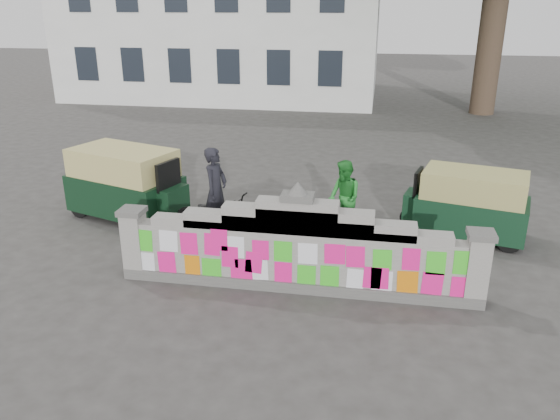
% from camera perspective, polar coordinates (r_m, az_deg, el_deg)
% --- Properties ---
extents(ground, '(100.00, 100.00, 0.00)m').
position_cam_1_polar(ground, '(9.89, 1.74, -8.19)').
color(ground, '#383533').
rests_on(ground, ground).
extents(parapet_wall, '(6.48, 0.44, 2.01)m').
position_cam_1_polar(parapet_wall, '(9.54, 1.79, -4.26)').
color(parapet_wall, '#4C4C49').
rests_on(parapet_wall, ground).
extents(building, '(16.00, 10.00, 8.90)m').
position_cam_1_polar(building, '(31.64, -5.26, 19.31)').
color(building, silver).
rests_on(building, ground).
extents(cyclist_bike, '(2.12, 1.10, 1.06)m').
position_cam_1_polar(cyclist_bike, '(11.66, -6.59, -0.76)').
color(cyclist_bike, black).
rests_on(cyclist_bike, ground).
extents(cyclist_rider, '(0.55, 0.73, 1.80)m').
position_cam_1_polar(cyclist_rider, '(11.53, -6.67, 0.94)').
color(cyclist_rider, black).
rests_on(cyclist_rider, ground).
extents(pedestrian, '(0.95, 1.01, 1.64)m').
position_cam_1_polar(pedestrian, '(11.97, 6.70, 1.29)').
color(pedestrian, '#24872D').
rests_on(pedestrian, ground).
extents(rickshaw_left, '(3.08, 2.13, 1.65)m').
position_cam_1_polar(rickshaw_left, '(13.26, -15.67, 2.75)').
color(rickshaw_left, black).
rests_on(rickshaw_left, ground).
extents(rickshaw_right, '(2.73, 1.76, 1.47)m').
position_cam_1_polar(rickshaw_right, '(12.42, 19.11, 0.68)').
color(rickshaw_right, '#10321D').
rests_on(rickshaw_right, ground).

